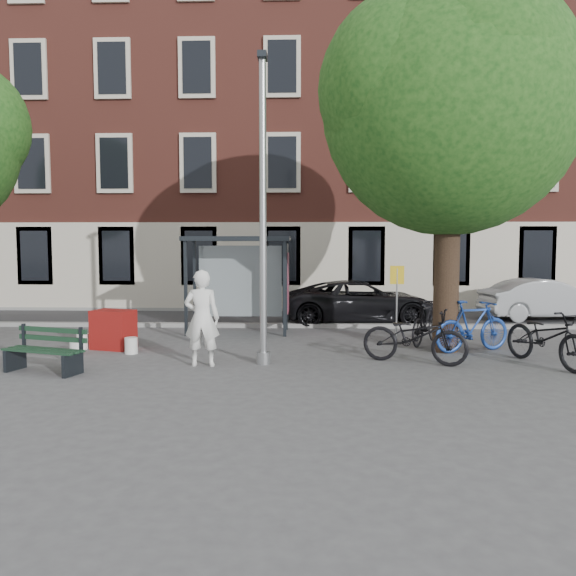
# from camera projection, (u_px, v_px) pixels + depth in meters

# --- Properties ---
(ground) EXTENTS (90.00, 90.00, 0.00)m
(ground) POSITION_uv_depth(u_px,v_px,m) (263.00, 364.00, 11.32)
(ground) COLOR #4C4C4F
(ground) RESTS_ON ground
(road) EXTENTS (40.00, 4.00, 0.01)m
(road) POSITION_uv_depth(u_px,v_px,m) (280.00, 318.00, 18.30)
(road) COLOR #28282B
(road) RESTS_ON ground
(curb_near) EXTENTS (40.00, 0.25, 0.12)m
(curb_near) POSITION_uv_depth(u_px,v_px,m) (277.00, 325.00, 16.30)
(curb_near) COLOR gray
(curb_near) RESTS_ON ground
(curb_far) EXTENTS (40.00, 0.25, 0.12)m
(curb_far) POSITION_uv_depth(u_px,v_px,m) (282.00, 309.00, 20.29)
(curb_far) COLOR gray
(curb_far) RESTS_ON ground
(building_row) EXTENTS (30.00, 8.00, 14.00)m
(building_row) POSITION_uv_depth(u_px,v_px,m) (286.00, 136.00, 23.74)
(building_row) COLOR brown
(building_row) RESTS_ON ground
(lamppost) EXTENTS (0.28, 0.35, 6.11)m
(lamppost) POSITION_uv_depth(u_px,v_px,m) (263.00, 225.00, 11.11)
(lamppost) COLOR #9EA0A3
(lamppost) RESTS_ON ground
(tree_right) EXTENTS (5.76, 5.60, 8.20)m
(tree_right) POSITION_uv_depth(u_px,v_px,m) (452.00, 96.00, 12.14)
(tree_right) COLOR black
(tree_right) RESTS_ON ground
(bus_shelter) EXTENTS (2.85, 1.45, 2.62)m
(bus_shelter) POSITION_uv_depth(u_px,v_px,m) (252.00, 262.00, 15.29)
(bus_shelter) COLOR #1E2328
(bus_shelter) RESTS_ON ground
(painter) EXTENTS (0.71, 0.48, 1.91)m
(painter) POSITION_uv_depth(u_px,v_px,m) (202.00, 318.00, 11.07)
(painter) COLOR white
(painter) RESTS_ON ground
(bench) EXTENTS (1.67, 0.97, 0.82)m
(bench) POSITION_uv_depth(u_px,v_px,m) (45.00, 352.00, 10.56)
(bench) COLOR #1E2328
(bench) RESTS_ON ground
(bike_a) EXTENTS (2.24, 1.50, 1.11)m
(bike_a) POSITION_uv_depth(u_px,v_px,m) (414.00, 336.00, 11.34)
(bike_a) COLOR black
(bike_a) RESTS_ON ground
(bike_b) EXTENTS (2.01, 1.24, 1.17)m
(bike_b) POSITION_uv_depth(u_px,v_px,m) (473.00, 326.00, 12.56)
(bike_b) COLOR #1B3C95
(bike_b) RESTS_ON ground
(bike_c) EXTENTS (1.47, 2.32, 1.15)m
(bike_c) POSITION_uv_depth(u_px,v_px,m) (547.00, 337.00, 11.13)
(bike_c) COLOR black
(bike_c) RESTS_ON ground
(bike_d) EXTENTS (1.38, 1.81, 1.09)m
(bike_d) POSITION_uv_depth(u_px,v_px,m) (426.00, 322.00, 13.51)
(bike_d) COLOR black
(bike_d) RESTS_ON ground
(car_dark) EXTENTS (4.85, 2.49, 1.31)m
(car_dark) POSITION_uv_depth(u_px,v_px,m) (360.00, 302.00, 17.24)
(car_dark) COLOR black
(car_dark) RESTS_ON ground
(car_silver) EXTENTS (4.11, 1.84, 1.31)m
(car_silver) POSITION_uv_depth(u_px,v_px,m) (545.00, 299.00, 17.93)
(car_silver) COLOR #9EA1A6
(car_silver) RESTS_ON ground
(red_stand) EXTENTS (1.03, 0.83, 0.90)m
(red_stand) POSITION_uv_depth(u_px,v_px,m) (113.00, 330.00, 12.92)
(red_stand) COLOR maroon
(red_stand) RESTS_ON ground
(bucket_a) EXTENTS (0.31, 0.31, 0.36)m
(bucket_a) POSITION_uv_depth(u_px,v_px,m) (131.00, 346.00, 12.37)
(bucket_a) COLOR white
(bucket_a) RESTS_ON ground
(bucket_b) EXTENTS (0.35, 0.35, 0.36)m
(bucket_b) POSITION_uv_depth(u_px,v_px,m) (83.00, 341.00, 12.92)
(bucket_b) COLOR white
(bucket_b) RESTS_ON ground
(bucket_c) EXTENTS (0.29, 0.29, 0.36)m
(bucket_c) POSITION_uv_depth(u_px,v_px,m) (76.00, 347.00, 12.24)
(bucket_c) COLOR silver
(bucket_c) RESTS_ON ground
(notice_sign) EXTENTS (0.33, 0.04, 1.91)m
(notice_sign) POSITION_uv_depth(u_px,v_px,m) (397.00, 288.00, 13.22)
(notice_sign) COLOR #9EA0A3
(notice_sign) RESTS_ON ground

